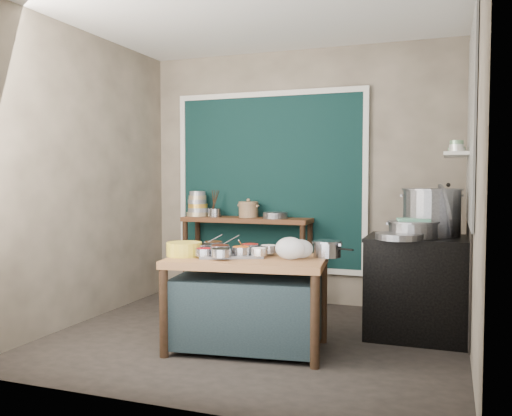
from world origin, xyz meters
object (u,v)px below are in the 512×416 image
(back_counter, at_px, (247,260))
(utensil_cup, at_px, (215,213))
(prep_table, at_px, (247,304))
(steamer, at_px, (413,229))
(stock_pot, at_px, (432,212))
(stove_block, at_px, (420,289))
(condiment_tray, at_px, (231,255))
(ceramic_crock, at_px, (248,210))
(saucepan, at_px, (327,249))
(yellow_basin, at_px, (184,249))

(back_counter, height_order, utensil_cup, utensil_cup)
(prep_table, bearing_deg, utensil_cup, 114.51)
(prep_table, height_order, steamer, steamer)
(stock_pot, bearing_deg, stove_block, -115.52)
(condiment_tray, xyz_separation_m, ceramic_crock, (-0.43, 1.56, 0.27))
(ceramic_crock, bearing_deg, prep_table, -69.82)
(saucepan, height_order, steamer, steamer)
(condiment_tray, height_order, saucepan, saucepan)
(prep_table, height_order, ceramic_crock, ceramic_crock)
(utensil_cup, bearing_deg, condiment_tray, -61.51)
(ceramic_crock, relative_size, stock_pot, 0.43)
(stove_block, relative_size, utensil_cup, 5.78)
(yellow_basin, bearing_deg, condiment_tray, 18.22)
(back_counter, height_order, stove_block, back_counter)
(prep_table, bearing_deg, stock_pot, 28.72)
(prep_table, bearing_deg, saucepan, 15.91)
(yellow_basin, relative_size, stock_pot, 0.55)
(prep_table, relative_size, condiment_tray, 2.45)
(saucepan, bearing_deg, back_counter, 156.32)
(back_counter, distance_m, condiment_tray, 1.63)
(back_counter, xyz_separation_m, ceramic_crock, (0.01, 0.02, 0.55))
(condiment_tray, height_order, stock_pot, stock_pot)
(back_counter, height_order, saucepan, back_counter)
(utensil_cup, height_order, stock_pot, stock_pot)
(back_counter, distance_m, ceramic_crock, 0.55)
(prep_table, distance_m, stock_pot, 1.85)
(ceramic_crock, bearing_deg, stock_pot, -16.76)
(prep_table, bearing_deg, stove_block, 25.60)
(prep_table, bearing_deg, back_counter, 103.22)
(prep_table, xyz_separation_m, ceramic_crock, (-0.59, 1.60, 0.65))
(prep_table, xyz_separation_m, yellow_basin, (-0.52, -0.08, 0.43))
(back_counter, relative_size, ceramic_crock, 6.26)
(prep_table, height_order, stock_pot, stock_pot)
(saucepan, relative_size, utensil_cup, 1.54)
(stock_pot, distance_m, steamer, 0.31)
(back_counter, bearing_deg, stove_block, -21.02)
(condiment_tray, bearing_deg, saucepan, 16.27)
(back_counter, bearing_deg, steamer, -23.73)
(condiment_tray, xyz_separation_m, stock_pot, (1.53, 0.97, 0.33))
(saucepan, bearing_deg, ceramic_crock, 155.55)
(condiment_tray, relative_size, yellow_basin, 1.75)
(prep_table, distance_m, yellow_basin, 0.68)
(yellow_basin, bearing_deg, back_counter, 92.78)
(condiment_tray, xyz_separation_m, saucepan, (0.75, 0.22, 0.05))
(condiment_tray, relative_size, saucepan, 2.12)
(back_counter, bearing_deg, condiment_tray, -73.87)
(steamer, bearing_deg, condiment_tray, -152.23)
(stove_block, distance_m, condiment_tray, 1.70)
(condiment_tray, bearing_deg, prep_table, -14.53)
(condiment_tray, bearing_deg, stock_pot, 32.39)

